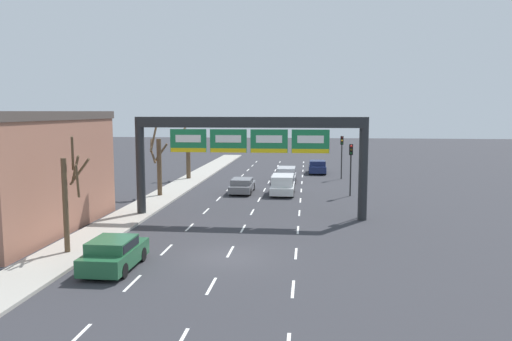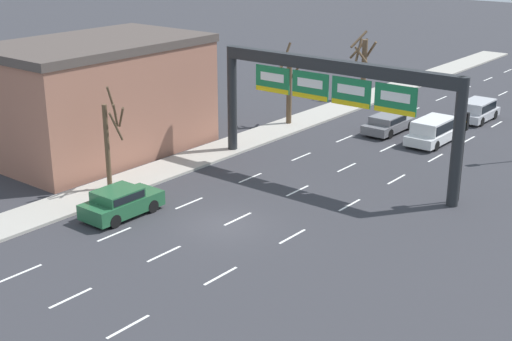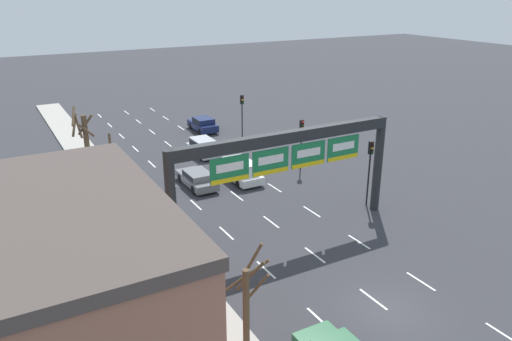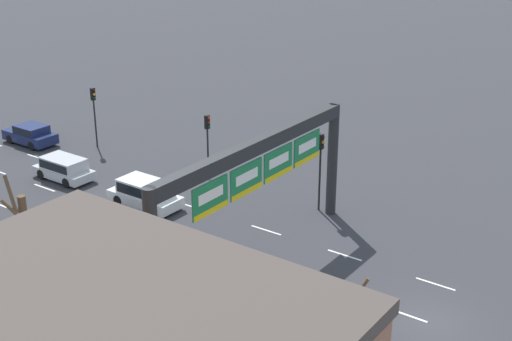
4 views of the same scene
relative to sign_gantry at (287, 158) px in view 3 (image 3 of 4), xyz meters
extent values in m
plane|color=#333338|center=(0.00, -9.22, -5.05)|extent=(220.00, 220.00, 0.00)
cube|color=white|center=(-3.30, -8.22, -5.04)|extent=(0.12, 2.00, 0.01)
cube|color=white|center=(-3.30, -3.22, -5.04)|extent=(0.12, 2.00, 0.01)
cube|color=white|center=(-3.30, 1.78, -5.04)|extent=(0.12, 2.00, 0.01)
cube|color=white|center=(-3.30, 6.78, -5.04)|extent=(0.12, 2.00, 0.01)
cube|color=white|center=(-3.30, 11.78, -5.04)|extent=(0.12, 2.00, 0.01)
cube|color=white|center=(-3.30, 16.78, -5.04)|extent=(0.12, 2.00, 0.01)
cube|color=white|center=(-3.30, 21.78, -5.04)|extent=(0.12, 2.00, 0.01)
cube|color=white|center=(-3.30, 26.78, -5.04)|extent=(0.12, 2.00, 0.01)
cube|color=white|center=(-3.30, 31.78, -5.04)|extent=(0.12, 2.00, 0.01)
cube|color=white|center=(-3.30, 36.78, -5.04)|extent=(0.12, 2.00, 0.01)
cube|color=white|center=(0.00, -8.22, -5.04)|extent=(0.12, 2.00, 0.01)
cube|color=white|center=(0.00, -3.22, -5.04)|extent=(0.12, 2.00, 0.01)
cube|color=white|center=(0.00, 1.78, -5.04)|extent=(0.12, 2.00, 0.01)
cube|color=white|center=(0.00, 6.78, -5.04)|extent=(0.12, 2.00, 0.01)
cube|color=white|center=(0.00, 11.78, -5.04)|extent=(0.12, 2.00, 0.01)
cube|color=white|center=(0.00, 16.78, -5.04)|extent=(0.12, 2.00, 0.01)
cube|color=white|center=(0.00, 21.78, -5.04)|extent=(0.12, 2.00, 0.01)
cube|color=white|center=(0.00, 26.78, -5.04)|extent=(0.12, 2.00, 0.01)
cube|color=white|center=(0.00, 31.78, -5.04)|extent=(0.12, 2.00, 0.01)
cube|color=white|center=(0.00, 36.78, -5.04)|extent=(0.12, 2.00, 0.01)
cube|color=white|center=(3.30, -13.22, -5.04)|extent=(0.12, 2.00, 0.01)
cube|color=white|center=(3.30, -8.22, -5.04)|extent=(0.12, 2.00, 0.01)
cube|color=white|center=(3.30, -3.22, -5.04)|extent=(0.12, 2.00, 0.01)
cube|color=white|center=(3.30, 1.78, -5.04)|extent=(0.12, 2.00, 0.01)
cube|color=white|center=(3.30, 6.78, -5.04)|extent=(0.12, 2.00, 0.01)
cube|color=white|center=(3.30, 11.78, -5.04)|extent=(0.12, 2.00, 0.01)
cube|color=white|center=(3.30, 16.78, -5.04)|extent=(0.12, 2.00, 0.01)
cube|color=white|center=(3.30, 21.78, -5.04)|extent=(0.12, 2.00, 0.01)
cube|color=white|center=(3.30, 26.78, -5.04)|extent=(0.12, 2.00, 0.01)
cube|color=white|center=(3.30, 31.78, -5.04)|extent=(0.12, 2.00, 0.01)
cube|color=white|center=(3.30, 36.78, -5.04)|extent=(0.12, 2.00, 0.01)
cylinder|color=#232628|center=(-7.40, 0.04, -1.71)|extent=(0.59, 0.59, 6.67)
cylinder|color=#232628|center=(7.40, 0.04, -1.71)|extent=(0.59, 0.59, 6.67)
cube|color=#232628|center=(0.00, 0.04, 1.28)|extent=(14.80, 0.60, 0.70)
cube|color=#197542|center=(-3.99, -0.30, 0.07)|extent=(2.41, 0.08, 1.51)
cube|color=white|center=(-3.99, -0.35, 0.21)|extent=(1.69, 0.02, 0.48)
cube|color=yellow|center=(-3.99, -0.35, -0.55)|extent=(2.36, 0.02, 0.27)
cube|color=#197542|center=(-1.33, -0.30, 0.07)|extent=(2.41, 0.08, 1.51)
cube|color=white|center=(-1.33, -0.35, 0.21)|extent=(1.69, 0.02, 0.48)
cube|color=yellow|center=(-1.33, -0.35, -0.55)|extent=(2.36, 0.02, 0.27)
cube|color=#197542|center=(1.33, -0.30, 0.07)|extent=(2.41, 0.08, 1.51)
cube|color=white|center=(1.33, -0.35, 0.21)|extent=(1.69, 0.02, 0.48)
cube|color=yellow|center=(1.33, -0.35, -0.55)|extent=(2.36, 0.02, 0.27)
cube|color=#197542|center=(3.99, -0.30, 0.07)|extent=(2.41, 0.08, 1.51)
cube|color=white|center=(3.99, -0.35, 0.21)|extent=(1.69, 0.02, 0.48)
cube|color=yellow|center=(3.99, -0.35, -0.55)|extent=(2.36, 0.02, 0.27)
cube|color=#9E6651|center=(-13.85, -5.20, -1.78)|extent=(8.09, 13.15, 6.54)
cube|color=#4C423D|center=(-13.85, -5.20, 1.75)|extent=(8.25, 13.41, 0.50)
cube|color=silver|center=(1.75, 9.56, -4.54)|extent=(1.94, 4.61, 0.62)
cube|color=silver|center=(1.75, 9.52, -3.81)|extent=(1.78, 3.23, 0.83)
cube|color=black|center=(1.75, 9.52, -3.81)|extent=(1.82, 2.97, 0.60)
cylinder|color=black|center=(0.87, 10.95, -4.72)|extent=(0.22, 0.66, 0.66)
cylinder|color=black|center=(2.63, 10.95, -4.72)|extent=(0.22, 0.66, 0.66)
cylinder|color=black|center=(0.87, 8.18, -4.72)|extent=(0.22, 0.66, 0.66)
cylinder|color=black|center=(2.63, 8.18, -4.72)|extent=(0.22, 0.66, 0.66)
cube|color=slate|center=(-1.80, 10.14, -4.55)|extent=(1.83, 4.61, 0.58)
cube|color=slate|center=(-1.80, 9.86, -4.03)|extent=(1.68, 2.40, 0.47)
cube|color=black|center=(-1.80, 9.86, -4.03)|extent=(1.72, 2.20, 0.34)
cylinder|color=black|center=(-2.63, 11.52, -4.72)|extent=(0.22, 0.66, 0.66)
cylinder|color=black|center=(-0.98, 11.52, -4.72)|extent=(0.22, 0.66, 0.66)
cylinder|color=black|center=(-2.63, 8.75, -4.72)|extent=(0.22, 0.66, 0.66)
cylinder|color=black|center=(-0.98, 8.75, -4.72)|extent=(0.22, 0.66, 0.66)
cube|color=#19234C|center=(4.96, 24.52, -4.48)|extent=(1.91, 4.26, 0.73)
cube|color=#19234C|center=(4.96, 24.27, -3.84)|extent=(1.76, 2.21, 0.55)
cube|color=black|center=(4.96, 24.27, -3.84)|extent=(1.80, 2.04, 0.39)
cylinder|color=black|center=(4.09, 25.80, -4.72)|extent=(0.22, 0.66, 0.66)
cylinder|color=black|center=(5.83, 25.80, -4.72)|extent=(0.22, 0.66, 0.66)
cylinder|color=black|center=(4.09, 23.25, -4.72)|extent=(0.22, 0.66, 0.66)
cylinder|color=black|center=(5.83, 23.25, -4.72)|extent=(0.22, 0.66, 0.66)
cube|color=#B7B7BC|center=(1.74, 16.89, -4.57)|extent=(1.88, 4.15, 0.56)
cube|color=#B7B7BC|center=(1.74, 16.85, -3.92)|extent=(1.73, 2.91, 0.74)
cube|color=black|center=(1.74, 16.85, -3.92)|extent=(1.77, 2.68, 0.53)
cylinder|color=black|center=(0.89, 18.14, -4.72)|extent=(0.22, 0.66, 0.66)
cylinder|color=black|center=(2.59, 18.14, -4.72)|extent=(0.22, 0.66, 0.66)
cylinder|color=black|center=(0.89, 15.64, -4.72)|extent=(0.22, 0.66, 0.66)
cylinder|color=black|center=(2.59, 15.64, -4.72)|extent=(0.22, 0.66, 0.66)
cylinder|color=black|center=(7.37, 0.82, -3.12)|extent=(0.12, 0.12, 3.85)
cube|color=black|center=(7.37, 0.82, -0.75)|extent=(0.30, 0.24, 0.90)
sphere|color=#3D0E0C|center=(7.37, 0.69, -0.45)|extent=(0.20, 0.20, 0.20)
sphere|color=gold|center=(7.37, 0.69, -0.75)|extent=(0.20, 0.20, 0.20)
sphere|color=#0E3515|center=(7.37, 0.69, -1.05)|extent=(0.20, 0.20, 0.20)
cylinder|color=black|center=(7.36, 19.91, -3.25)|extent=(0.12, 0.12, 3.59)
cube|color=black|center=(7.36, 19.91, -1.01)|extent=(0.30, 0.24, 0.90)
sphere|color=#3D0E0C|center=(7.36, 19.78, -0.71)|extent=(0.20, 0.20, 0.20)
sphere|color=gold|center=(7.36, 19.78, -1.01)|extent=(0.20, 0.20, 0.20)
sphere|color=#0E3515|center=(7.36, 19.78, -1.31)|extent=(0.20, 0.20, 0.20)
cylinder|color=black|center=(7.40, 9.30, -3.33)|extent=(0.12, 0.12, 3.44)
cube|color=black|center=(7.40, 9.30, -1.16)|extent=(0.30, 0.24, 0.90)
sphere|color=red|center=(7.40, 9.17, -0.86)|extent=(0.20, 0.20, 0.20)
sphere|color=#412F0C|center=(7.40, 9.17, -1.16)|extent=(0.20, 0.20, 0.20)
sphere|color=#0E3515|center=(7.40, 9.17, -1.46)|extent=(0.20, 0.20, 0.20)
cylinder|color=brown|center=(-8.30, 7.26, -2.57)|extent=(0.38, 0.38, 4.65)
cylinder|color=brown|center=(-8.71, 6.95, -1.63)|extent=(0.83, 1.02, 1.15)
cylinder|color=brown|center=(-8.33, 7.81, -1.46)|extent=(1.25, 0.24, 1.64)
cylinder|color=brown|center=(-8.88, 7.11, -0.77)|extent=(0.49, 1.30, 1.04)
cylinder|color=brown|center=(-8.74, 7.35, -0.16)|extent=(0.38, 1.06, 1.90)
cylinder|color=brown|center=(-7.91, -9.56, -2.58)|extent=(0.27, 0.27, 4.64)
cylinder|color=brown|center=(-7.53, -9.37, -0.05)|extent=(0.53, 0.92, 1.73)
cylinder|color=brown|center=(-7.47, -8.85, -1.01)|extent=(1.55, 1.03, 1.49)
cylinder|color=brown|center=(-7.52, -9.19, -0.84)|extent=(0.90, 0.94, 1.49)
cylinder|color=brown|center=(-7.36, -9.34, -1.40)|extent=(0.60, 1.25, 1.81)
cylinder|color=brown|center=(-8.40, 17.71, -2.55)|extent=(0.44, 0.44, 4.69)
cylinder|color=brown|center=(-8.24, 18.30, -1.18)|extent=(1.37, 0.55, 1.73)
cylinder|color=brown|center=(-9.15, 18.03, -1.03)|extent=(0.87, 1.70, 1.58)
cylinder|color=brown|center=(-9.15, 17.96, -0.27)|extent=(0.72, 1.68, 1.33)
cylinder|color=brown|center=(-8.41, 17.15, -1.36)|extent=(1.26, 0.20, 1.28)
cylinder|color=brown|center=(-8.92, 17.62, -1.09)|extent=(0.40, 1.23, 1.79)
camera|label=1|loc=(3.81, -32.41, 1.99)|focal=35.00mm
camera|label=2|loc=(20.83, -32.70, 8.61)|focal=50.00mm
camera|label=3|loc=(-15.44, -23.82, 9.67)|focal=35.00mm
camera|label=4|loc=(-26.07, -18.72, 12.66)|focal=50.00mm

